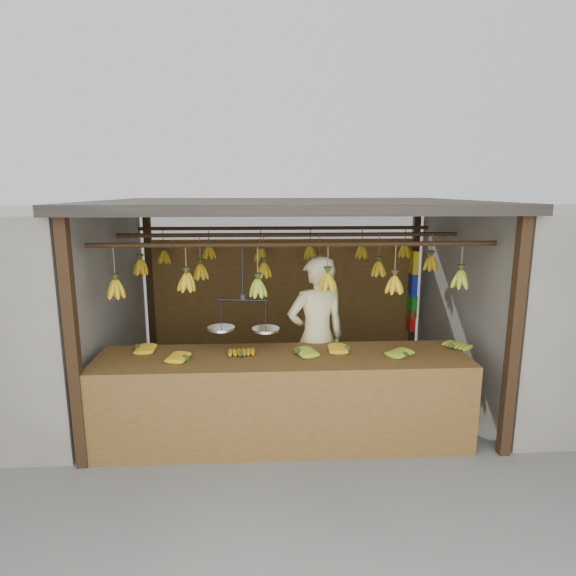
{
  "coord_description": "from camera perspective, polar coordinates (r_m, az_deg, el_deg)",
  "views": [
    {
      "loc": [
        -0.31,
        -5.65,
        2.52
      ],
      "look_at": [
        0.0,
        0.3,
        1.3
      ],
      "focal_mm": 30.0,
      "sensor_mm": 36.0,
      "label": 1
    }
  ],
  "objects": [
    {
      "name": "counter",
      "position": [
        4.77,
        -0.51,
        -10.68
      ],
      "size": [
        3.76,
        0.84,
        0.96
      ],
      "color": "brown",
      "rests_on": "ground"
    },
    {
      "name": "vendor",
      "position": [
        5.33,
        3.39,
        -5.94
      ],
      "size": [
        0.76,
        0.6,
        1.84
      ],
      "primitive_type": "imported",
      "rotation": [
        0.0,
        0.0,
        3.41
      ],
      "color": "beige",
      "rests_on": "ground"
    },
    {
      "name": "hanging_bananas",
      "position": [
        5.72,
        0.1,
        2.54
      ],
      "size": [
        3.6,
        2.22,
        0.38
      ],
      "color": "#C39614",
      "rests_on": "ground"
    },
    {
      "name": "bag_bundles",
      "position": [
        7.51,
        14.52,
        -0.59
      ],
      "size": [
        0.08,
        0.26,
        1.21
      ],
      "color": "yellow",
      "rests_on": "ground"
    },
    {
      "name": "balance_scale",
      "position": [
        4.83,
        -5.32,
        -4.31
      ],
      "size": [
        0.71,
        0.32,
        0.86
      ],
      "color": "black",
      "rests_on": "ground"
    },
    {
      "name": "ground",
      "position": [
        6.19,
        0.15,
        -12.44
      ],
      "size": [
        80.0,
        80.0,
        0.0
      ],
      "primitive_type": "plane",
      "color": "#5B5B57"
    },
    {
      "name": "stall",
      "position": [
        6.01,
        -0.01,
        6.34
      ],
      "size": [
        4.3,
        3.3,
        2.4
      ],
      "color": "black",
      "rests_on": "ground"
    }
  ]
}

